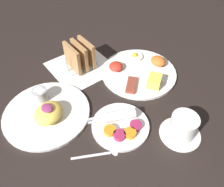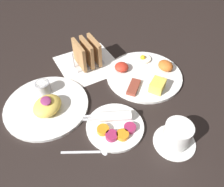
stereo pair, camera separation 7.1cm
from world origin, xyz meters
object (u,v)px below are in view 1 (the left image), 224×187
coffee_cup (182,127)px  plate_condiments (121,124)px  plate_breakfast (140,71)px  plate_foreground (47,111)px  toast_rack (80,56)px

coffee_cup → plate_condiments: bearing=-137.3°
plate_breakfast → plate_foreground: bearing=-95.4°
plate_condiments → plate_foreground: bearing=-139.2°
plate_breakfast → coffee_cup: bearing=-18.6°
plate_condiments → coffee_cup: bearing=42.7°
plate_condiments → toast_rack: size_ratio=1.50×
plate_breakfast → toast_rack: 0.23m
plate_breakfast → coffee_cup: (0.27, -0.09, 0.03)m
coffee_cup → plate_foreground: bearing=-138.4°
plate_foreground → plate_breakfast: bearing=84.6°
toast_rack → coffee_cup: 0.45m
toast_rack → plate_breakfast: bearing=42.6°
plate_foreground → coffee_cup: (0.31, 0.27, 0.02)m
plate_foreground → coffee_cup: size_ratio=2.26×
toast_rack → coffee_cup: toast_rack is taller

